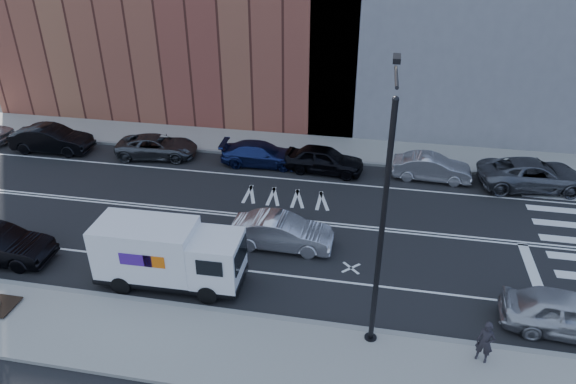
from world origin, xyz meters
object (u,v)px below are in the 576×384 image
(fedex_van, at_px, (168,254))
(near_parked_front, at_px, (569,314))
(driving_sedan, at_px, (282,232))
(pedestrian, at_px, (485,342))
(far_parked_b, at_px, (52,139))

(fedex_van, xyz_separation_m, near_parked_front, (15.12, 0.02, -0.63))
(driving_sedan, distance_m, near_parked_front, 11.65)
(fedex_van, distance_m, pedestrian, 12.10)
(far_parked_b, xyz_separation_m, driving_sedan, (16.22, -7.59, -0.06))
(driving_sedan, bearing_deg, near_parked_front, -106.43)
(far_parked_b, height_order, driving_sedan, far_parked_b)
(pedestrian, bearing_deg, near_parked_front, 55.02)
(pedestrian, bearing_deg, fedex_van, -168.72)
(fedex_van, height_order, far_parked_b, fedex_van)
(far_parked_b, relative_size, near_parked_front, 1.06)
(fedex_van, height_order, near_parked_front, fedex_van)
(fedex_van, bearing_deg, driving_sedan, 39.39)
(fedex_van, relative_size, driving_sedan, 1.31)
(near_parked_front, bearing_deg, far_parked_b, 72.73)
(driving_sedan, relative_size, near_parked_front, 0.98)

